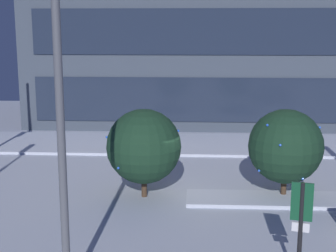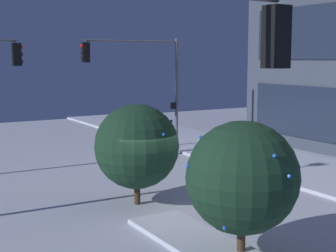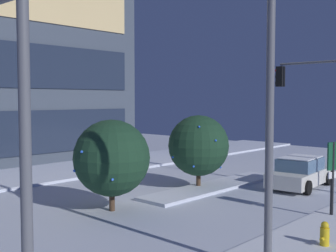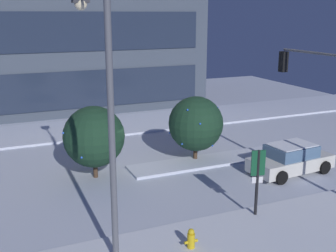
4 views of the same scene
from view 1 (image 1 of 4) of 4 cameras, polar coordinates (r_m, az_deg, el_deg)
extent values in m
plane|color=silver|center=(19.74, -0.58, -8.12)|extent=(52.00, 52.00, 0.00)
cube|color=silver|center=(28.12, 0.55, -2.12)|extent=(52.00, 5.20, 0.14)
cube|color=silver|center=(19.74, 15.50, -8.32)|extent=(9.00, 1.80, 0.14)
cube|color=#232D42|center=(31.32, 2.59, 3.09)|extent=(20.04, 0.10, 2.85)
cube|color=#232D42|center=(31.01, 2.66, 10.95)|extent=(20.04, 0.10, 2.85)
cylinder|color=#565960|center=(11.72, -12.40, -0.46)|extent=(0.20, 0.20, 8.40)
cylinder|color=black|center=(13.20, 15.17, -12.12)|extent=(0.12, 0.12, 2.76)
cube|color=#144C2D|center=(12.88, 15.37, -8.52)|extent=(0.55, 0.19, 1.00)
cube|color=white|center=(13.12, 15.22, -11.33)|extent=(0.44, 0.16, 0.24)
cylinder|color=#473323|center=(19.94, 13.35, -6.95)|extent=(0.22, 0.22, 0.84)
sphere|color=#193823|center=(19.50, 13.56, -2.32)|extent=(2.90, 2.90, 2.90)
sphere|color=blue|center=(19.96, 17.50, -1.36)|extent=(0.10, 0.10, 0.10)
sphere|color=blue|center=(18.99, 15.46, -5.95)|extent=(0.10, 0.10, 0.10)
sphere|color=blue|center=(18.48, 11.52, 0.10)|extent=(0.10, 0.10, 0.10)
sphere|color=blue|center=(18.05, 12.97, -2.19)|extent=(0.10, 0.10, 0.10)
sphere|color=blue|center=(19.53, 17.30, -0.17)|extent=(0.10, 0.10, 0.10)
sphere|color=blue|center=(19.88, 9.56, -3.33)|extent=(0.10, 0.10, 0.10)
sphere|color=blue|center=(20.76, 11.48, -2.92)|extent=(0.10, 0.10, 0.10)
sphere|color=blue|center=(18.99, 10.59, -5.14)|extent=(0.10, 0.10, 0.10)
cylinder|color=#473323|center=(19.54, -2.80, -7.09)|extent=(0.22, 0.22, 0.80)
sphere|color=#193823|center=(19.09, -2.84, -2.39)|extent=(2.93, 2.93, 2.93)
sphere|color=blue|center=(19.13, -7.16, -1.31)|extent=(0.10, 0.10, 0.10)
sphere|color=blue|center=(19.17, 1.20, -0.57)|extent=(0.10, 0.10, 0.10)
sphere|color=blue|center=(20.32, -3.91, -0.21)|extent=(0.10, 0.10, 0.10)
sphere|color=blue|center=(20.41, -1.70, -4.00)|extent=(0.10, 0.10, 0.10)
sphere|color=blue|center=(20.43, -3.15, -4.18)|extent=(0.10, 0.10, 0.10)
sphere|color=blue|center=(19.89, -6.45, -3.08)|extent=(0.10, 0.10, 0.10)
sphere|color=blue|center=(18.33, -5.82, -4.91)|extent=(0.10, 0.10, 0.10)
sphere|color=blue|center=(19.87, -0.86, 0.75)|extent=(0.10, 0.10, 0.10)
camera|label=2|loc=(17.18, 54.10, 1.77)|focal=53.88mm
camera|label=3|loc=(13.91, -61.20, -3.88)|focal=46.32mm
camera|label=4|loc=(6.48, -94.48, 10.12)|focal=45.25mm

